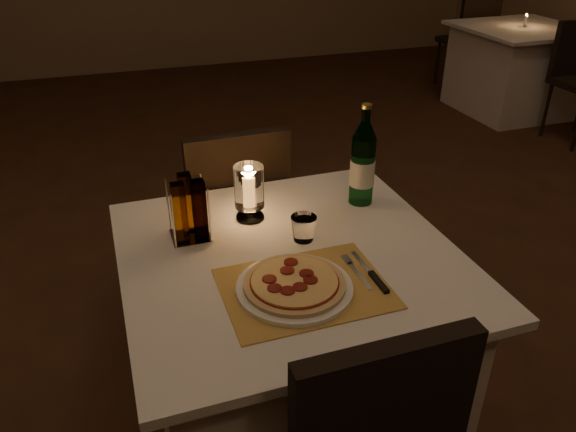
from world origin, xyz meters
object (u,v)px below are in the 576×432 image
object	(u,v)px
chair_far	(235,204)
hurricane_candle	(249,189)
plate	(294,288)
neighbor_table_right	(516,69)
pizza	(294,283)
tumbler	(304,228)
main_table	(290,345)
water_bottle	(363,164)

from	to	relation	value
chair_far	hurricane_candle	xyz separation A→B (m)	(-0.06, -0.46, 0.30)
plate	neighbor_table_right	distance (m)	4.26
pizza	hurricane_candle	world-z (taller)	hurricane_candle
chair_far	tumbler	distance (m)	0.69
hurricane_candle	chair_far	bearing A→B (deg)	83.12
tumbler	hurricane_candle	xyz separation A→B (m)	(-0.12, 0.19, 0.07)
pizza	plate	bearing A→B (deg)	-39.13
main_table	water_bottle	bearing A→B (deg)	34.59
plate	pizza	bearing A→B (deg)	140.87
pizza	water_bottle	world-z (taller)	water_bottle
neighbor_table_right	chair_far	bearing A→B (deg)	-146.96
water_bottle	hurricane_candle	size ratio (longest dim) A/B	1.88
water_bottle	neighbor_table_right	distance (m)	3.70
tumbler	water_bottle	size ratio (longest dim) A/B	0.23
main_table	hurricane_candle	world-z (taller)	hurricane_candle
chair_far	water_bottle	bearing A→B (deg)	-53.99
chair_far	water_bottle	world-z (taller)	water_bottle
main_table	water_bottle	size ratio (longest dim) A/B	2.80
neighbor_table_right	water_bottle	bearing A→B (deg)	-137.74
chair_far	neighbor_table_right	world-z (taller)	chair_far
chair_far	pizza	distance (m)	0.92
plate	tumbler	distance (m)	0.27
hurricane_candle	neighbor_table_right	xyz separation A→B (m)	(3.12, 2.45, -0.48)
main_table	tumbler	size ratio (longest dim) A/B	12.28
tumbler	hurricane_candle	distance (m)	0.23
tumbler	neighbor_table_right	distance (m)	4.01
plate	tumbler	size ratio (longest dim) A/B	3.93
plate	tumbler	world-z (taller)	tumbler
hurricane_candle	pizza	bearing A→B (deg)	-89.22
main_table	pizza	bearing A→B (deg)	-105.62
pizza	hurricane_candle	bearing A→B (deg)	90.78
tumbler	plate	bearing A→B (deg)	-115.55
plate	neighbor_table_right	xyz separation A→B (m)	(3.11, 2.88, -0.38)
plate	hurricane_candle	world-z (taller)	hurricane_candle
water_bottle	neighbor_table_right	bearing A→B (deg)	42.26
main_table	pizza	size ratio (longest dim) A/B	3.57
chair_far	water_bottle	xyz separation A→B (m)	(0.35, -0.48, 0.33)
pizza	tumbler	world-z (taller)	tumbler
chair_far	water_bottle	size ratio (longest dim) A/B	2.52
chair_far	plate	xyz separation A→B (m)	(-0.05, -0.89, 0.20)
pizza	neighbor_table_right	world-z (taller)	pizza
plate	neighbor_table_right	size ratio (longest dim) A/B	0.32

